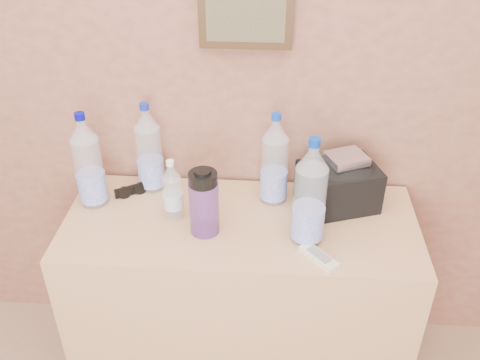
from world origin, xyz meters
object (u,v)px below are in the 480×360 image
at_px(pet_large_b, 149,152).
at_px(foil_packet, 347,158).
at_px(pet_large_c, 274,163).
at_px(toiletry_bag, 339,184).
at_px(dresser, 240,300).
at_px(pet_large_d, 310,198).
at_px(sunglasses, 132,190).
at_px(ac_remote, 319,257).
at_px(nalgene_bottle, 204,202).
at_px(pet_small, 173,193).
at_px(pet_large_a, 89,165).

relative_size(pet_large_b, foil_packet, 2.69).
distance_m(pet_large_c, toiletry_bag, 0.23).
height_order(dresser, pet_large_c, pet_large_c).
relative_size(pet_large_d, sunglasses, 2.93).
xyz_separation_m(dresser, ac_remote, (0.26, -0.18, 0.39)).
bearing_deg(pet_large_d, toiletry_bag, 60.20).
bearing_deg(nalgene_bottle, pet_large_c, 41.54).
bearing_deg(sunglasses, foil_packet, -31.89).
bearing_deg(nalgene_bottle, toiletry_bag, 21.60).
bearing_deg(foil_packet, pet_small, -168.85).
bearing_deg(sunglasses, pet_large_c, -30.91).
xyz_separation_m(pet_large_d, foil_packet, (0.13, 0.20, 0.02)).
relative_size(ac_remote, toiletry_bag, 0.54).
bearing_deg(dresser, pet_small, 177.16).
bearing_deg(pet_large_c, foil_packet, -2.83).
height_order(pet_large_b, toiletry_bag, pet_large_b).
height_order(pet_large_c, nalgene_bottle, pet_large_c).
distance_m(pet_large_b, pet_large_c, 0.45).
xyz_separation_m(pet_large_a, ac_remote, (0.78, -0.25, -0.15)).
bearing_deg(pet_large_c, dresser, -128.27).
bearing_deg(sunglasses, pet_large_d, -50.05).
xyz_separation_m(pet_small, nalgene_bottle, (0.12, -0.07, 0.02)).
xyz_separation_m(pet_large_b, ac_remote, (0.60, -0.36, -0.14)).
xyz_separation_m(nalgene_bottle, sunglasses, (-0.29, 0.19, -0.10)).
xyz_separation_m(pet_large_d, ac_remote, (0.04, -0.10, -0.16)).
relative_size(pet_large_b, toiletry_bag, 1.32).
height_order(pet_small, sunglasses, pet_small).
bearing_deg(pet_large_a, foil_packet, 3.24).
xyz_separation_m(pet_large_c, ac_remote, (0.15, -0.31, -0.14)).
bearing_deg(pet_large_c, nalgene_bottle, -138.46).
bearing_deg(pet_small, pet_large_c, 20.51).
relative_size(dresser, pet_large_d, 3.23).
bearing_deg(toiletry_bag, ac_remote, -123.54).
distance_m(sunglasses, foil_packet, 0.78).
bearing_deg(pet_large_b, nalgene_bottle, -47.24).
bearing_deg(foil_packet, toiletry_bag, -155.77).
height_order(pet_large_d, foil_packet, pet_large_d).
distance_m(pet_large_a, pet_large_c, 0.64).
bearing_deg(pet_small, sunglasses, 145.13).
xyz_separation_m(pet_large_a, nalgene_bottle, (0.41, -0.14, -0.04)).
distance_m(pet_large_d, foil_packet, 0.24).
bearing_deg(pet_large_a, nalgene_bottle, -18.10).
distance_m(dresser, ac_remote, 0.50).
bearing_deg(toiletry_bag, pet_large_a, 163.97).
bearing_deg(toiletry_bag, pet_large_b, 155.35).
relative_size(pet_small, foil_packet, 1.77).
xyz_separation_m(pet_large_a, foil_packet, (0.88, 0.05, 0.03)).
height_order(pet_large_c, pet_small, pet_large_c).
height_order(dresser, foil_packet, foil_packet).
distance_m(dresser, toiletry_bag, 0.58).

